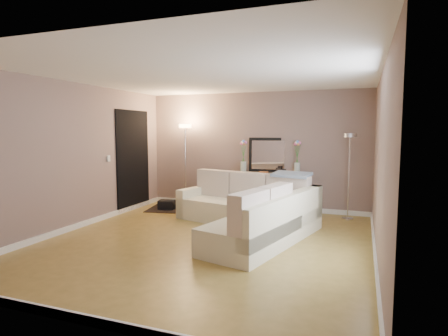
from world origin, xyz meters
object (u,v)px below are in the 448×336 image
(console_table, at_px, (266,189))
(floor_lamp_unlit, at_px, (349,159))
(floor_lamp_lit, at_px, (185,148))
(sectional_sofa, at_px, (251,211))

(console_table, relative_size, floor_lamp_unlit, 0.83)
(console_table, distance_m, floor_lamp_lit, 2.07)
(floor_lamp_lit, distance_m, floor_lamp_unlit, 3.60)
(sectional_sofa, relative_size, floor_lamp_unlit, 1.85)
(floor_lamp_lit, relative_size, floor_lamp_unlit, 1.12)
(console_table, bearing_deg, sectional_sofa, -85.04)
(floor_lamp_unlit, bearing_deg, console_table, 172.79)
(console_table, height_order, floor_lamp_unlit, floor_lamp_unlit)
(console_table, distance_m, floor_lamp_unlit, 1.88)
(sectional_sofa, height_order, floor_lamp_lit, floor_lamp_lit)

